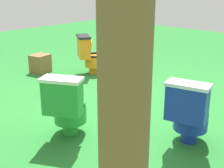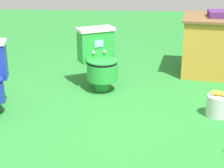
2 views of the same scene
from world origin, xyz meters
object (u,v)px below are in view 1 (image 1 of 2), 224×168
toilet_orange (90,54)px  toilet_blue (189,112)px  small_crate (40,63)px  lemon_bucket (50,86)px  toilet_green (67,106)px

toilet_orange → toilet_blue: size_ratio=1.00×
small_crate → lemon_bucket: small_crate is taller
toilet_orange → lemon_bucket: bearing=-40.1°
toilet_orange → toilet_green: size_ratio=1.00×
toilet_blue → small_crate: (3.46, -0.54, -0.20)m
small_crate → toilet_green: bearing=151.4°
toilet_orange → small_crate: toilet_orange is taller
toilet_green → small_crate: 2.71m
toilet_green → lemon_bucket: 1.48m
toilet_orange → small_crate: 0.97m
small_crate → lemon_bucket: size_ratio=1.24×
lemon_bucket → toilet_blue: bearing=-178.8°
toilet_green → toilet_blue: bearing=6.0°
toilet_orange → lemon_bucket: toilet_orange is taller
toilet_blue → lemon_bucket: toilet_blue is taller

